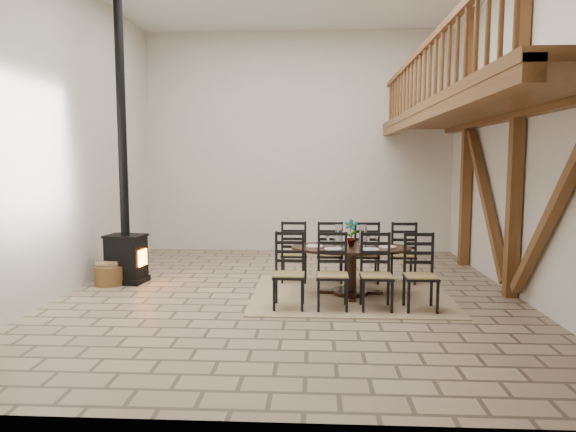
# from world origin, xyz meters

# --- Properties ---
(ground) EXTENTS (8.00, 8.00, 0.00)m
(ground) POSITION_xyz_m (0.00, 0.00, 0.00)
(ground) COLOR gray
(ground) RESTS_ON ground
(room_shell) EXTENTS (7.02, 8.02, 5.01)m
(room_shell) POSITION_xyz_m (1.19, 0.00, 3.01)
(room_shell) COLOR beige
(room_shell) RESTS_ON ground
(rug) EXTENTS (3.00, 2.50, 0.02)m
(rug) POSITION_xyz_m (0.94, -0.02, 0.01)
(rug) COLOR tan
(rug) RESTS_ON ground
(dining_table) EXTENTS (2.28, 2.06, 1.18)m
(dining_table) POSITION_xyz_m (0.94, -0.02, 0.38)
(dining_table) COLOR black
(dining_table) RESTS_ON ground
(wood_stove) EXTENTS (0.70, 0.58, 5.00)m
(wood_stove) POSITION_xyz_m (-2.83, 0.62, 1.13)
(wood_stove) COLOR black
(wood_stove) RESTS_ON ground
(log_basket) EXTENTS (0.49, 0.49, 0.41)m
(log_basket) POSITION_xyz_m (-3.06, 0.44, 0.18)
(log_basket) COLOR brown
(log_basket) RESTS_ON ground
(log_stack) EXTENTS (0.43, 0.53, 0.36)m
(log_stack) POSITION_xyz_m (-3.14, 0.88, 0.18)
(log_stack) COLOR #A77E5D
(log_stack) RESTS_ON ground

